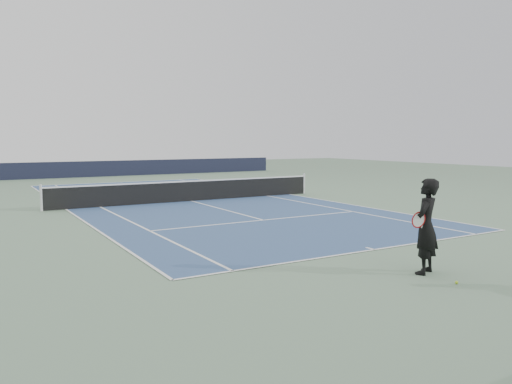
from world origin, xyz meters
TOP-DOWN VIEW (x-y plane):
  - ground at (0.00, 0.00)m, footprint 80.00×80.00m
  - court_surface at (0.00, 0.00)m, footprint 10.97×23.77m
  - tennis_net at (0.00, 0.00)m, footprint 12.90×0.10m
  - windscreen_far at (0.00, 17.88)m, footprint 30.00×0.25m
  - tennis_player at (-0.67, -14.07)m, footprint 0.92×0.82m
  - tennis_ball at (-0.75, -14.94)m, footprint 0.06×0.06m

SIDE VIEW (x-z plane):
  - ground at x=0.00m, z-range 0.00..0.00m
  - court_surface at x=0.00m, z-range 0.00..0.01m
  - tennis_ball at x=-0.75m, z-range 0.00..0.06m
  - tennis_net at x=0.00m, z-range -0.03..1.04m
  - windscreen_far at x=0.00m, z-range 0.00..1.20m
  - tennis_player at x=-0.67m, z-range 0.00..2.02m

